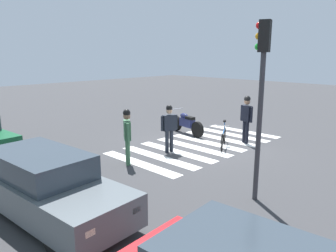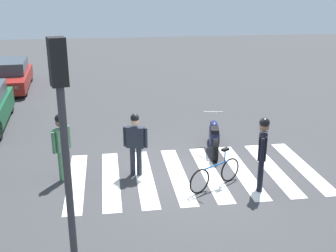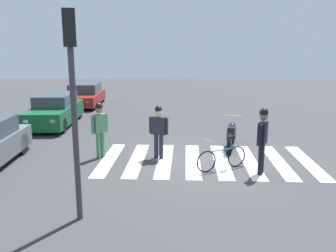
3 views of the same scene
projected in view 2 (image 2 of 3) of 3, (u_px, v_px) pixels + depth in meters
ground_plane at (194, 174)px, 11.42m from camera, size 60.00×60.00×0.00m
police_motorcycle at (214, 136)px, 12.84m from camera, size 2.21×0.73×1.06m
leaning_bicycle at (216, 174)px, 10.58m from camera, size 0.89×1.51×0.98m
officer_on_foot at (263, 148)px, 10.19m from camera, size 0.66×0.38×1.91m
officer_by_motorcycle at (135, 140)px, 11.04m from camera, size 0.34×0.63×1.74m
pedestrian_bystander at (61, 142)px, 10.76m from camera, size 0.58×0.44×1.82m
crosswalk_stripes at (194, 174)px, 11.42m from camera, size 3.51×6.75×0.01m
car_maroon_wagon at (9, 76)px, 20.33m from camera, size 4.72×2.21×1.36m
traffic_light_pole at (64, 131)px, 6.28m from camera, size 0.35×0.30×4.24m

